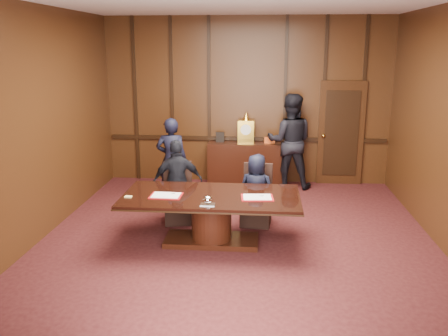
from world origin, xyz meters
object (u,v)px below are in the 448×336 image
object	(u,v)px
conference_table	(211,211)
sideboard	(246,162)
signatory_right	(256,190)
witness_right	(290,141)
signatory_left	(178,182)
witness_left	(172,160)

from	to	relation	value
conference_table	sideboard	bearing A→B (deg)	83.33
signatory_right	witness_right	size ratio (longest dim) A/B	0.61
signatory_left	witness_right	bearing A→B (deg)	-146.25
sideboard	signatory_right	bearing A→B (deg)	-83.54
signatory_left	signatory_right	distance (m)	1.30
witness_left	sideboard	bearing A→B (deg)	-139.58
conference_table	witness_right	size ratio (longest dim) A/B	1.34
signatory_right	witness_right	distance (m)	2.38
signatory_left	signatory_right	world-z (taller)	signatory_left
witness_left	witness_right	bearing A→B (deg)	-156.53
conference_table	witness_right	distance (m)	3.35
signatory_right	witness_left	bearing A→B (deg)	-22.55
signatory_right	witness_right	world-z (taller)	witness_right
signatory_right	signatory_left	bearing A→B (deg)	13.63
witness_right	sideboard	bearing A→B (deg)	-6.40
signatory_right	witness_left	size ratio (longest dim) A/B	0.75
sideboard	witness_right	size ratio (longest dim) A/B	0.82
conference_table	witness_right	bearing A→B (deg)	67.14
sideboard	witness_left	size ratio (longest dim) A/B	1.00
conference_table	witness_right	world-z (taller)	witness_right
sideboard	signatory_right	world-z (taller)	sideboard
signatory_right	conference_table	bearing A→B (deg)	64.53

